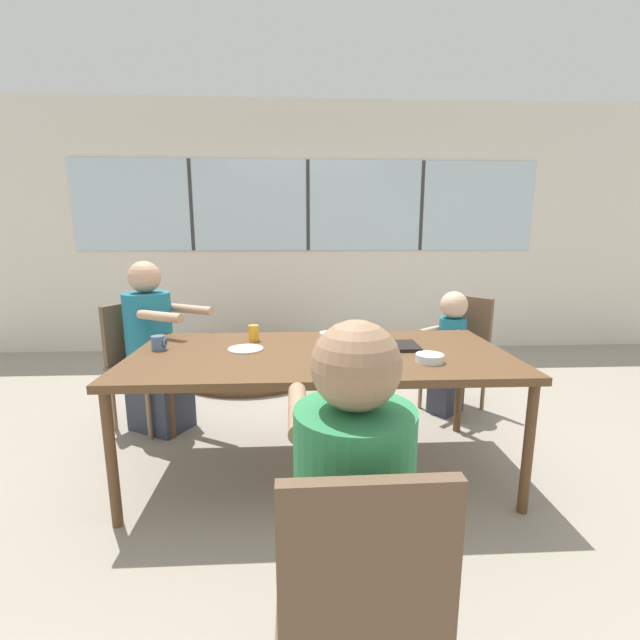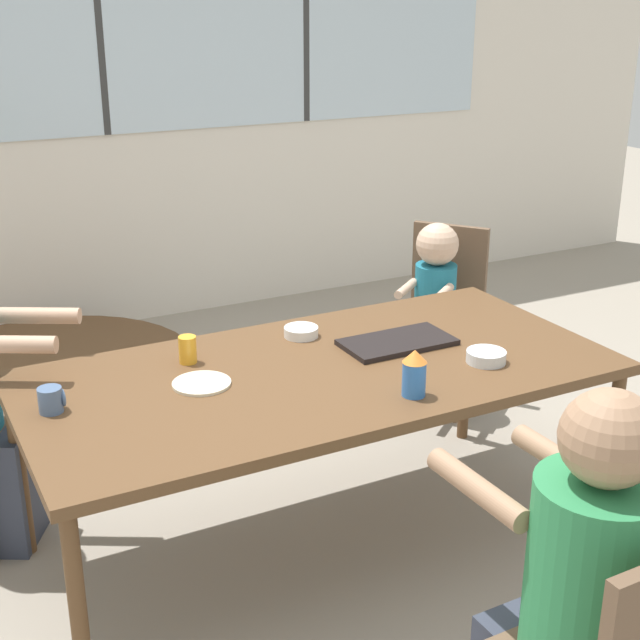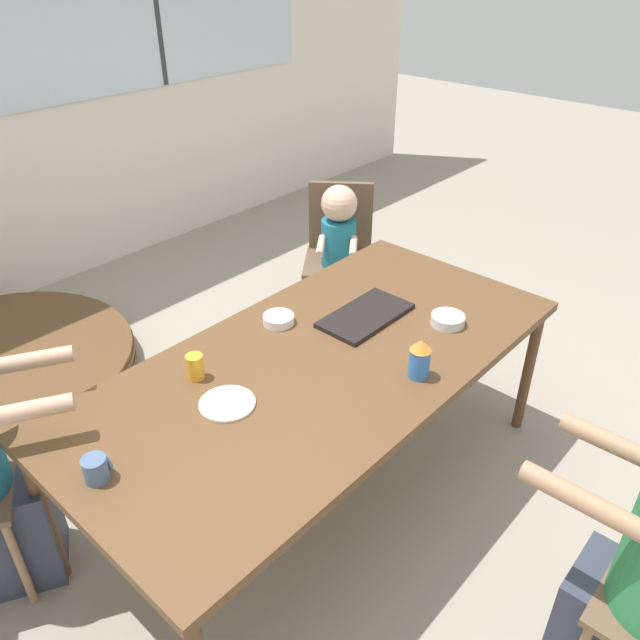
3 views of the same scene
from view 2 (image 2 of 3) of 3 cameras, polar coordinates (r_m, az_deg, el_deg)
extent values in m
plane|color=gray|center=(3.47, 0.00, -14.00)|extent=(16.00, 16.00, 0.00)
cube|color=silver|center=(5.47, -13.75, 13.85)|extent=(8.40, 0.06, 2.80)
cube|color=silver|center=(5.41, -13.88, 16.65)|extent=(5.20, 0.02, 0.99)
cube|color=#333333|center=(5.40, -13.87, 16.65)|extent=(0.04, 0.01, 0.99)
cube|color=#333333|center=(5.86, -0.90, 17.43)|extent=(0.04, 0.01, 0.99)
cube|color=brown|center=(3.14, 0.00, -3.43)|extent=(2.07, 1.00, 0.04)
cylinder|color=brown|center=(2.67, -15.19, -17.83)|extent=(0.05, 0.05, 0.67)
cylinder|color=brown|center=(3.52, 18.09, -8.23)|extent=(0.05, 0.05, 0.67)
cylinder|color=brown|center=(3.42, -18.67, -9.15)|extent=(0.05, 0.05, 0.67)
cylinder|color=brown|center=(4.11, 9.33, -3.19)|extent=(0.05, 0.05, 0.67)
cylinder|color=#8C6B4C|center=(3.72, -18.74, -8.77)|extent=(0.03, 0.03, 0.44)
cube|color=brown|center=(4.40, 7.45, 0.07)|extent=(0.56, 0.56, 0.03)
cube|color=brown|center=(4.50, 8.29, 3.44)|extent=(0.26, 0.32, 0.42)
cylinder|color=#8C6B4C|center=(4.30, 8.78, -3.86)|extent=(0.03, 0.03, 0.44)
cylinder|color=#8C6B4C|center=(4.39, 4.52, -3.13)|extent=(0.03, 0.03, 0.44)
cylinder|color=#8C6B4C|center=(4.60, 9.99, -2.28)|extent=(0.03, 0.03, 0.44)
cylinder|color=#8C6B4C|center=(4.69, 5.99, -1.63)|extent=(0.03, 0.03, 0.44)
cylinder|color=tan|center=(3.40, -17.92, 0.27)|extent=(0.33, 0.22, 0.06)
cylinder|color=tan|center=(3.15, -19.52, -1.48)|extent=(0.33, 0.22, 0.06)
cylinder|color=#2D844C|center=(2.21, 17.04, -15.26)|extent=(0.31, 0.31, 0.48)
sphere|color=#A37A5B|center=(2.04, 18.04, -7.20)|extent=(0.22, 0.22, 0.22)
cylinder|color=#A37A5B|center=(2.22, 10.03, -10.57)|extent=(0.07, 0.34, 0.06)
cylinder|color=#A37A5B|center=(2.39, 15.31, -8.73)|extent=(0.07, 0.34, 0.06)
cube|color=#333847|center=(4.41, 7.01, -2.92)|extent=(0.30, 0.29, 0.46)
cylinder|color=#1E7089|center=(4.32, 7.38, 1.77)|extent=(0.20, 0.20, 0.28)
sphere|color=#DBB293|center=(4.25, 7.52, 4.83)|extent=(0.20, 0.20, 0.20)
cylinder|color=#DBB293|center=(4.12, 7.87, 1.68)|extent=(0.20, 0.16, 0.04)
cylinder|color=#DBB293|center=(4.18, 5.53, 2.02)|extent=(0.20, 0.16, 0.04)
cube|color=black|center=(3.34, 4.97, -1.43)|extent=(0.42, 0.22, 0.02)
cylinder|color=slate|center=(2.92, -16.87, -4.92)|extent=(0.08, 0.08, 0.08)
torus|color=slate|center=(2.92, -16.15, -4.79)|extent=(0.01, 0.06, 0.06)
cylinder|color=blue|center=(2.91, 6.03, -3.77)|extent=(0.08, 0.08, 0.12)
cone|color=orange|center=(2.88, 6.09, -2.31)|extent=(0.08, 0.08, 0.04)
cylinder|color=gold|center=(3.19, -8.47, -1.88)|extent=(0.06, 0.06, 0.10)
cylinder|color=white|center=(3.41, -1.22, -0.76)|extent=(0.13, 0.13, 0.04)
cylinder|color=silver|center=(3.22, 10.58, -2.32)|extent=(0.14, 0.14, 0.04)
cylinder|color=beige|center=(3.02, -7.59, -4.04)|extent=(0.20, 0.20, 0.01)
cylinder|color=brown|center=(4.87, -16.67, -4.17)|extent=(1.47, 1.47, 0.03)
cylinder|color=brown|center=(4.85, -16.70, -3.85)|extent=(1.49, 1.49, 0.03)
cylinder|color=brown|center=(4.84, -16.74, -3.52)|extent=(1.47, 1.47, 0.03)
cylinder|color=brown|center=(4.83, -16.78, -3.20)|extent=(1.49, 1.49, 0.03)
cylinder|color=brown|center=(4.82, -16.81, -2.87)|extent=(1.47, 1.47, 0.03)
camera|label=1|loc=(1.37, 45.47, -11.99)|focal=24.00mm
camera|label=3|loc=(1.25, -36.66, 24.43)|focal=35.00mm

